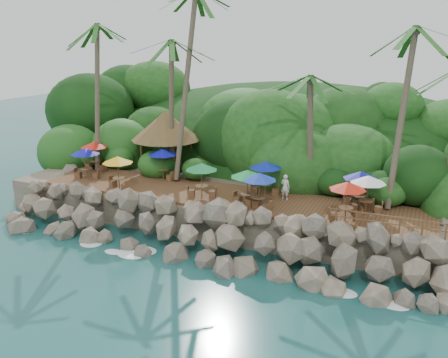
% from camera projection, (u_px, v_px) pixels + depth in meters
% --- Properties ---
extents(ground, '(140.00, 140.00, 0.00)m').
position_uv_depth(ground, '(181.00, 265.00, 26.64)').
color(ground, '#19514F').
rests_on(ground, ground).
extents(land_base, '(32.00, 25.20, 2.10)m').
position_uv_depth(land_base, '(271.00, 175.00, 40.39)').
color(land_base, gray).
rests_on(land_base, ground).
extents(jungle_hill, '(44.80, 28.00, 15.40)m').
position_uv_depth(jungle_hill, '(295.00, 166.00, 47.27)').
color(jungle_hill, '#143811').
rests_on(jungle_hill, ground).
extents(seawall, '(29.00, 4.00, 2.30)m').
position_uv_depth(seawall, '(197.00, 233.00, 28.07)').
color(seawall, gray).
rests_on(seawall, ground).
extents(terrace, '(26.00, 5.00, 0.20)m').
position_uv_depth(terrace, '(224.00, 196.00, 31.29)').
color(terrace, brown).
rests_on(terrace, land_base).
extents(jungle_foliage, '(44.00, 16.00, 12.00)m').
position_uv_depth(jungle_foliage, '(267.00, 190.00, 39.81)').
color(jungle_foliage, '#143811').
rests_on(jungle_foliage, ground).
extents(foam_line, '(25.20, 0.80, 0.06)m').
position_uv_depth(foam_line, '(183.00, 262.00, 26.90)').
color(foam_line, white).
rests_on(foam_line, ground).
extents(palms, '(30.91, 6.96, 14.33)m').
position_uv_depth(palms, '(258.00, 36.00, 30.33)').
color(palms, brown).
rests_on(palms, ground).
extents(palapa, '(5.36, 5.36, 4.60)m').
position_uv_depth(palapa, '(166.00, 125.00, 36.37)').
color(palapa, brown).
rests_on(palapa, ground).
extents(dining_clusters, '(22.70, 5.29, 2.27)m').
position_uv_depth(dining_clusters, '(219.00, 167.00, 30.73)').
color(dining_clusters, brown).
rests_on(dining_clusters, terrace).
extents(railing, '(6.10, 0.10, 1.00)m').
position_uv_depth(railing, '(389.00, 222.00, 24.97)').
color(railing, brown).
rests_on(railing, terrace).
extents(waiter, '(0.65, 0.47, 1.66)m').
position_uv_depth(waiter, '(285.00, 187.00, 30.17)').
color(waiter, white).
rests_on(waiter, terrace).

